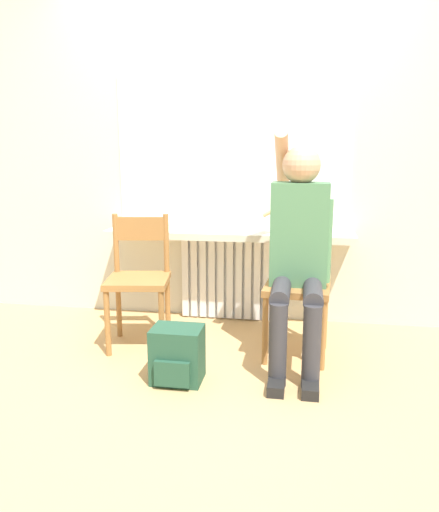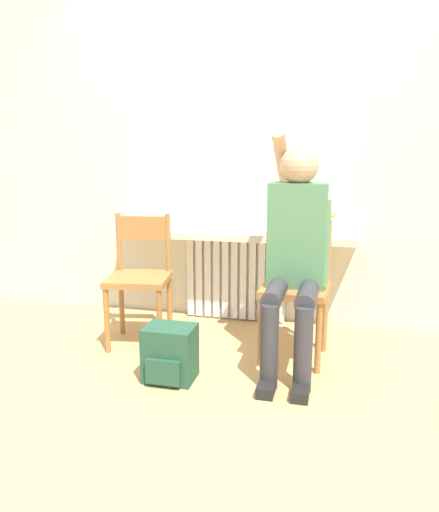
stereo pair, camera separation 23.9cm
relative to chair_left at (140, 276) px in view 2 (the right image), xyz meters
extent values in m
plane|color=tan|center=(0.52, -0.54, -0.46)|extent=(12.00, 12.00, 0.00)
cube|color=beige|center=(0.52, 0.69, 0.89)|extent=(7.00, 0.06, 2.70)
cube|color=white|center=(0.52, 0.62, -0.13)|extent=(0.76, 0.05, 0.65)
cube|color=white|center=(0.17, 0.58, -0.13)|extent=(0.05, 0.03, 0.62)
cube|color=white|center=(0.24, 0.58, -0.13)|extent=(0.05, 0.03, 0.62)
cube|color=white|center=(0.31, 0.58, -0.13)|extent=(0.05, 0.03, 0.62)
cube|color=white|center=(0.38, 0.58, -0.13)|extent=(0.05, 0.03, 0.62)
cube|color=white|center=(0.45, 0.58, -0.13)|extent=(0.05, 0.03, 0.62)
cube|color=white|center=(0.52, 0.58, -0.13)|extent=(0.05, 0.03, 0.62)
cube|color=white|center=(0.58, 0.58, -0.13)|extent=(0.05, 0.03, 0.62)
cube|color=white|center=(0.65, 0.58, -0.13)|extent=(0.05, 0.03, 0.62)
cube|color=white|center=(0.72, 0.58, -0.13)|extent=(0.05, 0.03, 0.62)
cube|color=white|center=(0.79, 0.58, -0.13)|extent=(0.05, 0.03, 0.62)
cube|color=white|center=(0.86, 0.58, -0.13)|extent=(0.05, 0.03, 0.62)
cube|color=beige|center=(0.52, 0.50, 0.22)|extent=(1.79, 0.32, 0.05)
cube|color=white|center=(0.52, 0.65, 0.79)|extent=(1.72, 0.01, 1.10)
cube|color=#9E6B38|center=(0.01, -0.04, -0.01)|extent=(0.45, 0.45, 0.04)
cylinder|color=#9E6B38|center=(-0.13, -0.23, -0.24)|extent=(0.04, 0.04, 0.42)
cylinder|color=#9E6B38|center=(0.20, -0.18, -0.24)|extent=(0.04, 0.04, 0.42)
cylinder|color=#9E6B38|center=(-0.19, 0.10, -0.24)|extent=(0.04, 0.04, 0.42)
cylinder|color=#9E6B38|center=(0.15, 0.16, -0.24)|extent=(0.04, 0.04, 0.42)
cylinder|color=#9E6B38|center=(-0.19, 0.10, 0.20)|extent=(0.04, 0.04, 0.39)
cylinder|color=#9E6B38|center=(0.15, 0.16, 0.20)|extent=(0.04, 0.04, 0.39)
cube|color=#9E6B38|center=(-0.02, 0.13, 0.30)|extent=(0.35, 0.08, 0.16)
cube|color=#9E6B38|center=(1.03, -0.04, -0.01)|extent=(0.41, 0.41, 0.04)
cylinder|color=#9E6B38|center=(0.85, -0.20, -0.24)|extent=(0.04, 0.04, 0.42)
cylinder|color=#9E6B38|center=(1.18, -0.22, -0.24)|extent=(0.04, 0.04, 0.42)
cylinder|color=#9E6B38|center=(0.87, 0.14, -0.24)|extent=(0.04, 0.04, 0.42)
cylinder|color=#9E6B38|center=(1.21, 0.12, -0.24)|extent=(0.04, 0.04, 0.42)
cylinder|color=#9E6B38|center=(0.87, 0.14, 0.20)|extent=(0.04, 0.04, 0.39)
cylinder|color=#9E6B38|center=(1.21, 0.12, 0.20)|extent=(0.04, 0.04, 0.39)
cube|color=#9E6B38|center=(1.04, 0.13, 0.30)|extent=(0.35, 0.05, 0.16)
cylinder|color=#333338|center=(0.94, -0.24, 0.02)|extent=(0.11, 0.45, 0.11)
cylinder|color=#333338|center=(1.12, -0.24, 0.02)|extent=(0.11, 0.45, 0.11)
cylinder|color=#333338|center=(0.94, -0.46, -0.22)|extent=(0.10, 0.10, 0.47)
cylinder|color=#333338|center=(1.12, -0.46, -0.22)|extent=(0.10, 0.10, 0.47)
cube|color=black|center=(0.94, -0.52, -0.43)|extent=(0.09, 0.20, 0.06)
cube|color=black|center=(1.12, -0.52, -0.43)|extent=(0.09, 0.20, 0.06)
cube|color=#4C7F56|center=(1.03, -0.02, 0.32)|extent=(0.34, 0.20, 0.62)
sphere|color=tan|center=(1.03, -0.02, 0.73)|extent=(0.23, 0.23, 0.23)
cylinder|color=tan|center=(0.91, 0.12, 0.76)|extent=(0.08, 0.50, 0.38)
cylinder|color=#4C7F56|center=(1.18, -0.06, 0.29)|extent=(0.08, 0.08, 0.50)
cylinder|color=#DBB77A|center=(1.04, 0.50, 0.38)|extent=(0.28, 0.11, 0.11)
sphere|color=#DBB77A|center=(1.20, 0.50, 0.40)|extent=(0.08, 0.08, 0.08)
cone|color=#DBB77A|center=(1.20, 0.48, 0.43)|extent=(0.03, 0.03, 0.03)
cone|color=#DBB77A|center=(1.20, 0.52, 0.43)|extent=(0.03, 0.03, 0.03)
cylinder|color=#DBB77A|center=(1.14, 0.47, 0.28)|extent=(0.03, 0.03, 0.08)
cylinder|color=#DBB77A|center=(1.14, 0.53, 0.28)|extent=(0.03, 0.03, 0.08)
cylinder|color=#DBB77A|center=(0.94, 0.47, 0.28)|extent=(0.03, 0.03, 0.08)
cylinder|color=#DBB77A|center=(0.94, 0.53, 0.28)|extent=(0.03, 0.03, 0.08)
cylinder|color=#DBB77A|center=(0.85, 0.50, 0.41)|extent=(0.18, 0.03, 0.12)
cube|color=#234C38|center=(0.38, -0.50, -0.30)|extent=(0.28, 0.21, 0.31)
cube|color=#234C38|center=(0.38, -0.62, -0.36)|extent=(0.19, 0.03, 0.14)
camera|label=1|loc=(1.05, -3.02, 0.81)|focal=35.00mm
camera|label=2|loc=(1.29, -2.97, 0.81)|focal=35.00mm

